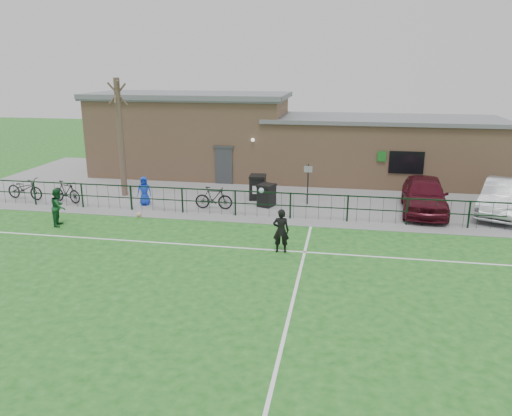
% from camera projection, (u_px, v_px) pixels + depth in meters
% --- Properties ---
extents(ground, '(90.00, 90.00, 0.00)m').
position_uv_depth(ground, '(226.00, 296.00, 14.86)').
color(ground, '#1A5819').
rests_on(ground, ground).
extents(paving_strip, '(34.00, 13.00, 0.02)m').
position_uv_depth(paving_strip, '(283.00, 188.00, 27.61)').
color(paving_strip, slate).
rests_on(paving_strip, ground).
extents(pitch_line_touch, '(28.00, 0.10, 0.01)m').
position_uv_depth(pitch_line_touch, '(267.00, 219.00, 22.23)').
color(pitch_line_touch, white).
rests_on(pitch_line_touch, ground).
extents(pitch_line_mid, '(28.00, 0.10, 0.01)m').
position_uv_depth(pitch_line_mid, '(251.00, 249.00, 18.64)').
color(pitch_line_mid, white).
rests_on(pitch_line_mid, ground).
extents(pitch_line_perp, '(0.10, 16.00, 0.01)m').
position_uv_depth(pitch_line_perp, '(293.00, 301.00, 14.51)').
color(pitch_line_perp, white).
rests_on(pitch_line_perp, ground).
extents(perimeter_fence, '(28.00, 0.10, 1.20)m').
position_uv_depth(perimeter_fence, '(268.00, 205.00, 22.25)').
color(perimeter_fence, black).
rests_on(perimeter_fence, ground).
extents(bare_tree, '(0.30, 0.30, 6.00)m').
position_uv_depth(bare_tree, '(121.00, 138.00, 25.33)').
color(bare_tree, '#4C3A2E').
rests_on(bare_tree, ground).
extents(wheelie_bin_left, '(0.89, 0.94, 1.00)m').
position_uv_depth(wheelie_bin_left, '(266.00, 196.00, 24.00)').
color(wheelie_bin_left, black).
rests_on(wheelie_bin_left, paving_strip).
extents(wheelie_bin_right, '(0.82, 0.91, 1.15)m').
position_uv_depth(wheelie_bin_right, '(258.00, 188.00, 25.26)').
color(wheelie_bin_right, black).
rests_on(wheelie_bin_right, paving_strip).
extents(sign_post, '(0.08, 0.08, 2.00)m').
position_uv_depth(sign_post, '(308.00, 184.00, 24.18)').
color(sign_post, black).
rests_on(sign_post, paving_strip).
extents(car_maroon, '(2.30, 4.98, 1.65)m').
position_uv_depth(car_maroon, '(424.00, 195.00, 22.98)').
color(car_maroon, '#480C18').
rests_on(car_maroon, paving_strip).
extents(car_silver, '(3.39, 5.08, 1.58)m').
position_uv_depth(car_silver, '(504.00, 197.00, 22.63)').
color(car_silver, '#9C9DA3').
rests_on(car_silver, paving_strip).
extents(bicycle_a, '(2.17, 0.99, 1.10)m').
position_uv_depth(bicycle_a, '(25.00, 189.00, 25.25)').
color(bicycle_a, black).
rests_on(bicycle_a, paving_strip).
extents(bicycle_b, '(1.87, 0.99, 1.08)m').
position_uv_depth(bicycle_b, '(66.00, 192.00, 24.66)').
color(bicycle_b, black).
rests_on(bicycle_b, paving_strip).
extents(bicycle_d, '(1.81, 0.57, 1.08)m').
position_uv_depth(bicycle_d, '(214.00, 198.00, 23.53)').
color(bicycle_d, black).
rests_on(bicycle_d, paving_strip).
extents(spectator_child, '(0.76, 0.58, 1.40)m').
position_uv_depth(spectator_child, '(144.00, 191.00, 24.16)').
color(spectator_child, '#1537CB').
rests_on(spectator_child, paving_strip).
extents(goalkeeper_kick, '(1.63, 3.09, 1.70)m').
position_uv_depth(goalkeeper_kick, '(280.00, 229.00, 18.17)').
color(goalkeeper_kick, black).
rests_on(goalkeeper_kick, ground).
extents(outfield_player, '(0.78, 0.91, 1.61)m').
position_uv_depth(outfield_player, '(59.00, 207.00, 21.16)').
color(outfield_player, '#164E26').
rests_on(outfield_player, ground).
extents(ball_ground, '(0.22, 0.22, 0.22)m').
position_uv_depth(ball_ground, '(139.00, 214.00, 22.49)').
color(ball_ground, silver).
rests_on(ball_ground, ground).
extents(clubhouse, '(24.25, 5.40, 4.96)m').
position_uv_depth(clubhouse, '(276.00, 140.00, 29.98)').
color(clubhouse, tan).
rests_on(clubhouse, ground).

